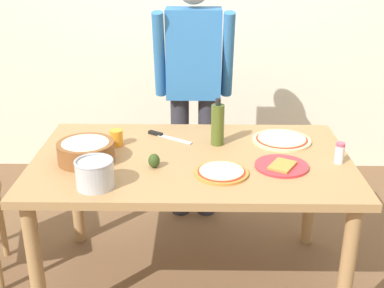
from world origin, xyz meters
name	(u,v)px	position (x,y,z in m)	size (l,w,h in m)	color
ground	(192,280)	(0.00, 0.00, 0.00)	(8.00, 8.00, 0.00)	brown
wall_back	(195,8)	(0.00, 1.60, 1.30)	(5.60, 0.10, 2.60)	silver
dining_table	(192,173)	(0.00, 0.00, 0.67)	(1.60, 0.96, 0.76)	#A37A4C
person_cook	(194,83)	(0.00, 0.76, 0.94)	(0.49, 0.25, 1.62)	#2D2D38
pizza_raw_on_board	(282,140)	(0.49, 0.22, 0.77)	(0.32, 0.32, 0.02)	beige
pizza_cooked_on_tray	(221,172)	(0.14, -0.20, 0.77)	(0.25, 0.25, 0.02)	#C67A33
plate_with_slice	(282,166)	(0.44, -0.12, 0.77)	(0.26, 0.26, 0.02)	red
popcorn_bowl	(86,150)	(-0.52, -0.06, 0.82)	(0.28, 0.28, 0.11)	brown
olive_oil_bottle	(218,124)	(0.13, 0.17, 0.87)	(0.07, 0.07, 0.26)	#47561E
steel_pot	(95,173)	(-0.42, -0.33, 0.83)	(0.17, 0.17, 0.13)	#B7B7BC
cup_orange	(116,138)	(-0.40, 0.15, 0.80)	(0.07, 0.07, 0.09)	orange
salt_shaker	(340,153)	(0.72, -0.06, 0.81)	(0.04, 0.04, 0.11)	white
chef_knife	(164,136)	(-0.16, 0.27, 0.77)	(0.25, 0.18, 0.02)	silver
avocado	(154,161)	(-0.18, -0.13, 0.80)	(0.06, 0.06, 0.07)	#2D4219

